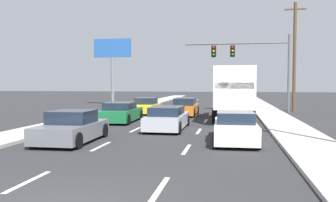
{
  "coord_description": "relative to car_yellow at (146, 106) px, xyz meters",
  "views": [
    {
      "loc": [
        3.33,
        -6.16,
        2.49
      ],
      "look_at": [
        -0.94,
        17.39,
        1.26
      ],
      "focal_mm": 37.31,
      "sensor_mm": 36.0,
      "label": 1
    }
  ],
  "objects": [
    {
      "name": "ground_plane",
      "position": [
        3.53,
        3.42,
        -0.58
      ],
      "size": [
        140.0,
        140.0,
        0.0
      ],
      "primitive_type": "plane",
      "color": "#2B2B2D"
    },
    {
      "name": "utility_pole_mid",
      "position": [
        12.29,
        4.39,
        4.31
      ],
      "size": [
        1.8,
        0.28,
        9.51
      ],
      "color": "brown",
      "rests_on": "ground_plane"
    },
    {
      "name": "car_orange",
      "position": [
        3.37,
        -1.05,
        0.04
      ],
      "size": [
        1.85,
        4.38,
        1.35
      ],
      "color": "orange",
      "rests_on": "ground_plane"
    },
    {
      "name": "box_truck",
      "position": [
        6.97,
        -3.99,
        1.41
      ],
      "size": [
        2.71,
        7.83,
        3.49
      ],
      "color": "white",
      "rests_on": "ground_plane"
    },
    {
      "name": "sidewalk_right",
      "position": [
        9.95,
        -1.58,
        -0.51
      ],
      "size": [
        2.34,
        80.0,
        0.14
      ],
      "primitive_type": "cube",
      "color": "#B2AFA8",
      "rests_on": "ground_plane"
    },
    {
      "name": "sidewalk_left",
      "position": [
        -2.89,
        -1.58,
        -0.51
      ],
      "size": [
        2.34,
        80.0,
        0.14
      ],
      "primitive_type": "cube",
      "color": "#B2AFA8",
      "rests_on": "ground_plane"
    },
    {
      "name": "car_white",
      "position": [
        7.04,
        -12.74,
        0.0
      ],
      "size": [
        1.93,
        4.45,
        1.3
      ],
      "color": "white",
      "rests_on": "ground_plane"
    },
    {
      "name": "traffic_signal_mast",
      "position": [
        7.94,
        3.01,
        4.22
      ],
      "size": [
        8.88,
        0.69,
        6.58
      ],
      "color": "#595B56",
      "rests_on": "ground_plane"
    },
    {
      "name": "car_silver",
      "position": [
        3.5,
        -9.34,
        0.0
      ],
      "size": [
        1.94,
        4.66,
        1.25
      ],
      "color": "#B7BABF",
      "rests_on": "ground_plane"
    },
    {
      "name": "roadside_billboard",
      "position": [
        -6.28,
        9.75,
        4.78
      ],
      "size": [
        4.29,
        0.36,
        7.44
      ],
      "color": "slate",
      "rests_on": "ground_plane"
    },
    {
      "name": "car_gray",
      "position": [
        0.25,
        -14.05,
        0.01
      ],
      "size": [
        2.07,
        4.08,
        1.33
      ],
      "color": "slate",
      "rests_on": "ground_plane"
    },
    {
      "name": "car_yellow",
      "position": [
        0.0,
        0.0,
        0.0
      ],
      "size": [
        1.94,
        4.16,
        1.3
      ],
      "color": "yellow",
      "rests_on": "ground_plane"
    },
    {
      "name": "lane_markings",
      "position": [
        3.53,
        0.2,
        -0.58
      ],
      "size": [
        3.54,
        52.0,
        0.01
      ],
      "color": "silver",
      "rests_on": "ground_plane"
    },
    {
      "name": "car_green",
      "position": [
        -0.1,
        -6.34,
        0.01
      ],
      "size": [
        2.11,
        4.43,
        1.27
      ],
      "color": "#196B38",
      "rests_on": "ground_plane"
    }
  ]
}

